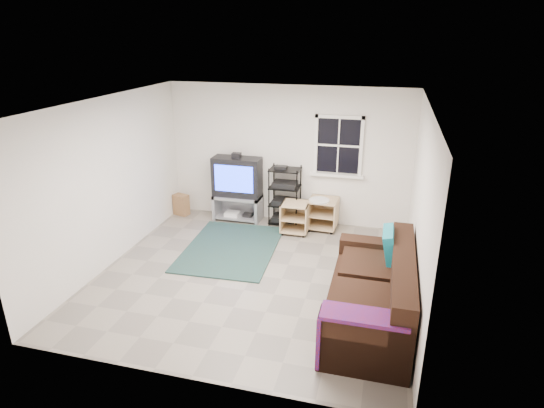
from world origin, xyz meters
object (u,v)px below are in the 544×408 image
(av_rack, at_px, (285,199))
(sofa, at_px, (374,296))
(side_table_left, at_px, (296,216))
(side_table_right, at_px, (323,211))
(tv_unit, at_px, (237,184))

(av_rack, height_order, sofa, av_rack)
(side_table_left, bearing_deg, sofa, -58.52)
(side_table_right, height_order, sofa, sofa)
(tv_unit, height_order, av_rack, tv_unit)
(av_rack, height_order, side_table_left, av_rack)
(av_rack, distance_m, side_table_right, 0.76)
(av_rack, distance_m, side_table_left, 0.46)
(av_rack, relative_size, side_table_left, 1.98)
(av_rack, relative_size, side_table_right, 1.86)
(side_table_right, bearing_deg, av_rack, 177.67)
(av_rack, bearing_deg, side_table_right, -2.33)
(tv_unit, bearing_deg, sofa, -45.37)
(av_rack, xyz_separation_m, sofa, (1.81, -2.81, -0.13))
(side_table_left, xyz_separation_m, sofa, (1.53, -2.50, 0.06))
(sofa, bearing_deg, side_table_right, 111.02)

